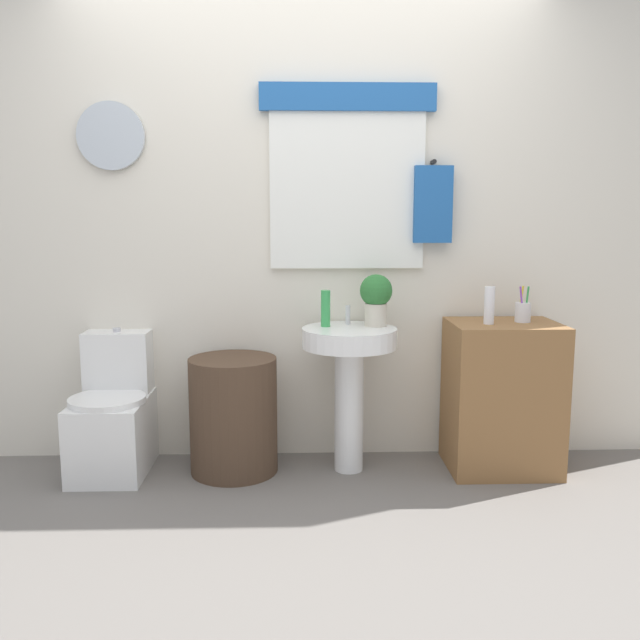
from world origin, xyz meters
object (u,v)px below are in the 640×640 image
object	(u,v)px
laundry_hamper	(234,415)
toothbrush_cup	(523,312)
potted_plant	(376,296)
lotion_bottle	(489,305)
soap_bottle	(326,308)
pedestal_sink	(349,365)
wooden_cabinet	(502,396)
toilet	(114,418)

from	to	relation	value
laundry_hamper	toothbrush_cup	world-z (taller)	toothbrush_cup
potted_plant	lotion_bottle	bearing A→B (deg)	-10.12
lotion_bottle	soap_bottle	bearing A→B (deg)	173.74
laundry_hamper	toothbrush_cup	bearing A→B (deg)	0.77
soap_bottle	potted_plant	distance (m)	0.27
pedestal_sink	wooden_cabinet	bearing A→B (deg)	-0.00
toilet	toothbrush_cup	size ratio (longest dim) A/B	3.95
toilet	potted_plant	xyz separation A→B (m)	(1.36, 0.03, 0.63)
pedestal_sink	soap_bottle	bearing A→B (deg)	157.38
laundry_hamper	potted_plant	bearing A→B (deg)	4.65
toilet	toothbrush_cup	distance (m)	2.18
soap_bottle	lotion_bottle	xyz separation A→B (m)	(0.82, -0.09, 0.02)
wooden_cabinet	lotion_bottle	distance (m)	0.49
laundry_hamper	wooden_cabinet	size ratio (longest dim) A/B	0.77
toilet	lotion_bottle	xyz separation A→B (m)	(1.92, -0.07, 0.59)
toilet	soap_bottle	xyz separation A→B (m)	(1.10, 0.02, 0.57)
potted_plant	lotion_bottle	world-z (taller)	potted_plant
pedestal_sink	toothbrush_cup	distance (m)	0.93
wooden_cabinet	potted_plant	xyz separation A→B (m)	(-0.66, 0.06, 0.52)
pedestal_sink	potted_plant	world-z (taller)	potted_plant
toilet	pedestal_sink	distance (m)	1.25
toilet	laundry_hamper	bearing A→B (deg)	-3.04
laundry_hamper	lotion_bottle	size ratio (longest dim) A/B	3.17
toilet	lotion_bottle	bearing A→B (deg)	-2.18
toilet	soap_bottle	size ratio (longest dim) A/B	3.89
toilet	lotion_bottle	size ratio (longest dim) A/B	3.87
toilet	soap_bottle	world-z (taller)	soap_bottle
pedestal_sink	wooden_cabinet	world-z (taller)	wooden_cabinet
pedestal_sink	toothbrush_cup	size ratio (longest dim) A/B	4.07
toothbrush_cup	soap_bottle	bearing A→B (deg)	178.31
soap_bottle	laundry_hamper	bearing A→B (deg)	-174.02
soap_bottle	toothbrush_cup	size ratio (longest dim) A/B	1.02
wooden_cabinet	potted_plant	distance (m)	0.84
potted_plant	toothbrush_cup	world-z (taller)	potted_plant
laundry_hamper	potted_plant	size ratio (longest dim) A/B	2.24
pedestal_sink	toothbrush_cup	bearing A→B (deg)	1.29
wooden_cabinet	toothbrush_cup	world-z (taller)	toothbrush_cup
potted_plant	toothbrush_cup	bearing A→B (deg)	-3.03
pedestal_sink	laundry_hamper	bearing A→B (deg)	-180.00
laundry_hamper	soap_bottle	size ratio (longest dim) A/B	3.19
laundry_hamper	pedestal_sink	xyz separation A→B (m)	(0.60, 0.00, 0.26)
toilet	laundry_hamper	xyz separation A→B (m)	(0.62, -0.03, 0.02)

